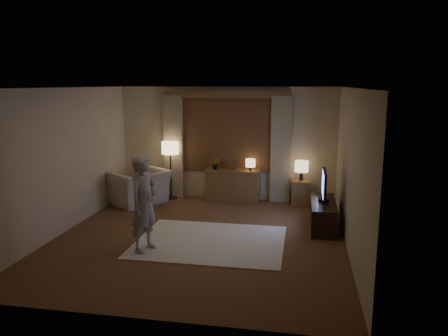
% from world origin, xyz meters
% --- Properties ---
extents(room, '(5.04, 5.54, 2.64)m').
position_xyz_m(room, '(0.00, 0.50, 1.33)').
color(room, brown).
rests_on(room, ground).
extents(rug, '(2.50, 2.00, 0.02)m').
position_xyz_m(rug, '(0.23, -0.18, 0.01)').
color(rug, '#F2E6CC').
rests_on(rug, floor).
extents(sideboard, '(1.20, 0.40, 0.70)m').
position_xyz_m(sideboard, '(0.19, 2.50, 0.35)').
color(sideboard, brown).
rests_on(sideboard, floor).
extents(picture_frame, '(0.16, 0.02, 0.20)m').
position_xyz_m(picture_frame, '(0.19, 2.50, 0.80)').
color(picture_frame, brown).
rests_on(picture_frame, sideboard).
extents(plant, '(0.17, 0.13, 0.30)m').
position_xyz_m(plant, '(-0.21, 2.50, 0.85)').
color(plant, '#999999').
rests_on(plant, sideboard).
extents(table_lamp_sideboard, '(0.22, 0.22, 0.30)m').
position_xyz_m(table_lamp_sideboard, '(0.59, 2.50, 0.90)').
color(table_lamp_sideboard, black).
rests_on(table_lamp_sideboard, sideboard).
extents(floor_lamp, '(0.39, 0.39, 1.35)m').
position_xyz_m(floor_lamp, '(-1.29, 2.50, 1.13)').
color(floor_lamp, black).
rests_on(floor_lamp, floor).
extents(armchair, '(1.50, 1.55, 0.76)m').
position_xyz_m(armchair, '(-1.86, 1.90, 0.38)').
color(armchair, beige).
rests_on(armchair, floor).
extents(side_table, '(0.40, 0.40, 0.56)m').
position_xyz_m(side_table, '(1.72, 2.45, 0.28)').
color(side_table, brown).
rests_on(side_table, floor).
extents(table_lamp_side, '(0.30, 0.30, 0.44)m').
position_xyz_m(table_lamp_side, '(1.72, 2.45, 0.87)').
color(table_lamp_side, black).
rests_on(table_lamp_side, side_table).
extents(tv_stand, '(0.45, 1.40, 0.50)m').
position_xyz_m(tv_stand, '(2.15, 0.96, 0.25)').
color(tv_stand, black).
rests_on(tv_stand, floor).
extents(tv, '(0.20, 0.81, 0.59)m').
position_xyz_m(tv, '(2.15, 0.96, 0.82)').
color(tv, black).
rests_on(tv, tv_stand).
extents(person, '(0.53, 0.65, 1.56)m').
position_xyz_m(person, '(-0.72, -0.77, 0.80)').
color(person, gray).
rests_on(person, rug).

